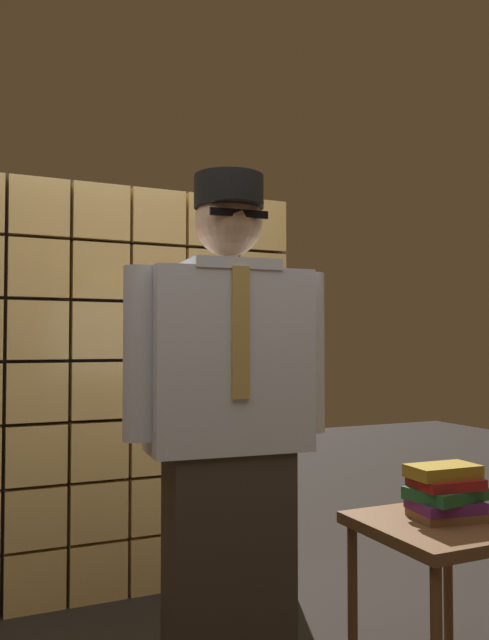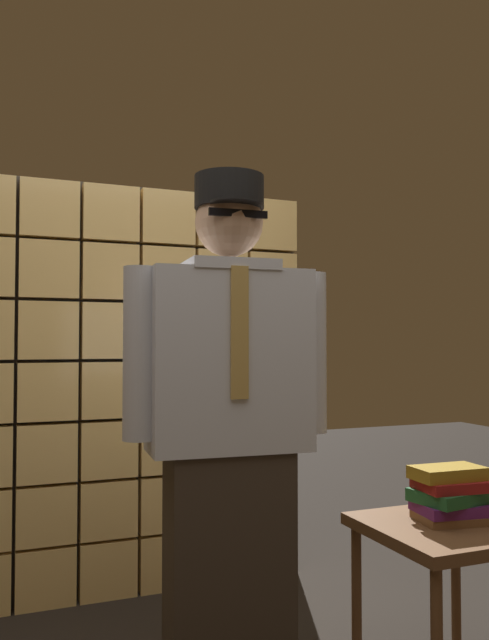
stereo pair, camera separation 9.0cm
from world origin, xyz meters
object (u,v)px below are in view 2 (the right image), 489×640
standing_person (229,429)px  coffee_mug (459,501)px  side_table (447,547)px  book_stack (450,495)px

standing_person → coffee_mug: 0.89m
coffee_mug → side_table: bearing=-146.8°
book_stack → standing_person: bearing=168.1°
side_table → standing_person: bearing=166.1°
coffee_mug → book_stack: bearing=-146.4°
standing_person → side_table: bearing=-9.7°
standing_person → side_table: (0.72, -0.18, -0.41)m
side_table → coffee_mug: size_ratio=4.51×
standing_person → coffee_mug: bearing=-2.6°
side_table → book_stack: 0.17m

